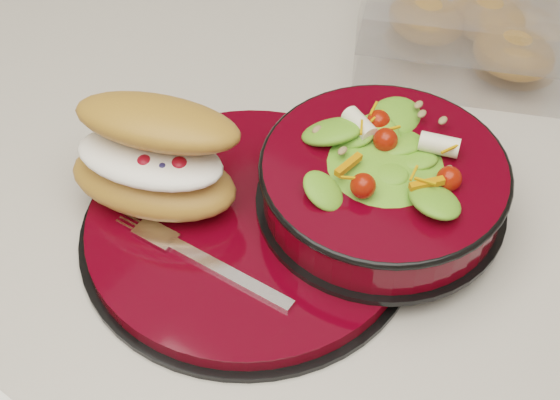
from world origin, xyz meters
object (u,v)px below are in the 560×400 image
Objects in this scene: dinner_plate at (249,226)px; salad_bowl at (384,177)px; pastry_box at (472,24)px; croissant at (155,157)px; fork at (206,261)px.

salad_bowl is at bearing 45.62° from dinner_plate.
salad_bowl is 0.79× the size of pastry_box.
salad_bowl is 0.20m from croissant.
fork is at bearing -120.10° from pastry_box.
dinner_plate is 0.10m from croissant.
croissant reaches higher than dinner_plate.
pastry_box is (0.04, 0.35, 0.03)m from dinner_plate.
salad_bowl reaches higher than dinner_plate.
dinner_plate is at bearing -4.88° from croissant.
salad_bowl is (0.08, 0.09, 0.04)m from dinner_plate.
salad_bowl is at bearing 13.25° from croissant.
pastry_box is at bearing 99.91° from salad_bowl.
dinner_plate is at bearing -3.32° from fork.
fork is at bearing -90.02° from dinner_plate.
croissant is 0.10m from fork.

